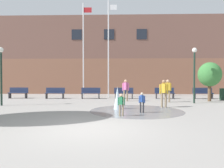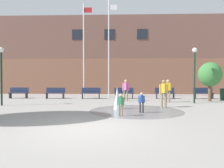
% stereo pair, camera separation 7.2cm
% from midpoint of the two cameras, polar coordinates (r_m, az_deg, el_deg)
% --- Properties ---
extents(ground_plane, '(100.00, 100.00, 0.00)m').
position_cam_midpoint_polar(ground_plane, '(7.39, -6.45, -11.52)').
color(ground_plane, gray).
extents(library_building, '(36.00, 6.05, 8.55)m').
position_cam_midpoint_polar(library_building, '(26.71, -0.27, 7.00)').
color(library_building, brown).
rests_on(library_building, ground).
extents(splash_fountain, '(4.82, 4.82, 1.23)m').
position_cam_midpoint_polar(splash_fountain, '(11.62, 3.89, -5.22)').
color(splash_fountain, gray).
rests_on(splash_fountain, ground).
extents(park_bench_far_left, '(1.60, 0.44, 0.91)m').
position_cam_midpoint_polar(park_bench_far_left, '(20.16, -23.09, -2.08)').
color(park_bench_far_left, '#28282D').
rests_on(park_bench_far_left, ground).
extents(park_bench_under_left_flagpole, '(1.60, 0.44, 0.91)m').
position_cam_midpoint_polar(park_bench_under_left_flagpole, '(18.88, -14.48, -2.24)').
color(park_bench_under_left_flagpole, '#28282D').
rests_on(park_bench_under_left_flagpole, ground).
extents(park_bench_center, '(1.60, 0.44, 0.91)m').
position_cam_midpoint_polar(park_bench_center, '(18.31, -5.42, -2.31)').
color(park_bench_center, '#28282D').
rests_on(park_bench_center, ground).
extents(park_bench_under_right_flagpole, '(1.60, 0.44, 0.91)m').
position_cam_midpoint_polar(park_bench_under_right_flagpole, '(18.13, 3.26, -2.34)').
color(park_bench_under_right_flagpole, '#28282D').
rests_on(park_bench_under_right_flagpole, ground).
extents(park_bench_near_trashcan, '(1.60, 0.44, 0.91)m').
position_cam_midpoint_polar(park_bench_near_trashcan, '(18.66, 13.76, -2.27)').
color(park_bench_near_trashcan, '#28282D').
rests_on(park_bench_near_trashcan, ground).
extents(park_bench_far_right, '(1.60, 0.44, 0.91)m').
position_cam_midpoint_polar(park_bench_far_right, '(19.54, 22.83, -2.18)').
color(park_bench_far_right, '#28282D').
rests_on(park_bench_far_right, ground).
extents(adult_watching, '(0.50, 0.39, 1.59)m').
position_cam_midpoint_polar(adult_watching, '(12.90, 13.51, -1.85)').
color(adult_watching, '#89755B').
rests_on(adult_watching, ground).
extents(child_in_fountain, '(0.31, 0.24, 0.99)m').
position_cam_midpoint_polar(child_in_fountain, '(9.66, 2.52, -4.99)').
color(child_in_fountain, '#89755B').
rests_on(child_in_fountain, ground).
extents(adult_near_bench, '(0.50, 0.39, 1.59)m').
position_cam_midpoint_polar(adult_near_bench, '(16.12, 3.74, -1.18)').
color(adult_near_bench, '#89755B').
rests_on(adult_near_bench, ground).
extents(child_with_pink_shirt, '(0.31, 0.24, 0.99)m').
position_cam_midpoint_polar(child_with_pink_shirt, '(10.67, 7.92, -4.40)').
color(child_with_pink_shirt, '#28282D').
rests_on(child_with_pink_shirt, ground).
extents(teen_by_trashcan, '(0.50, 0.23, 1.59)m').
position_cam_midpoint_polar(teen_by_trashcan, '(15.85, 14.50, -1.27)').
color(teen_by_trashcan, '#89755B').
rests_on(teen_by_trashcan, ground).
extents(flagpole_left, '(0.80, 0.10, 8.40)m').
position_cam_midpoint_polar(flagpole_left, '(19.93, -7.24, 9.43)').
color(flagpole_left, silver).
rests_on(flagpole_left, ground).
extents(flagpole_right, '(0.80, 0.10, 8.62)m').
position_cam_midpoint_polar(flagpole_right, '(19.71, -0.68, 9.86)').
color(flagpole_right, silver).
rests_on(flagpole_right, ground).
extents(lamp_post_left_lane, '(0.32, 0.32, 3.59)m').
position_cam_midpoint_polar(lamp_post_left_lane, '(15.10, -26.83, 3.96)').
color(lamp_post_left_lane, '#192D23').
rests_on(lamp_post_left_lane, ground).
extents(lamp_post_right_lane, '(0.32, 0.32, 3.74)m').
position_cam_midpoint_polar(lamp_post_right_lane, '(15.77, 20.88, 4.22)').
color(lamp_post_right_lane, '#192D23').
rests_on(lamp_post_right_lane, ground).
extents(trash_can, '(0.56, 0.56, 0.90)m').
position_cam_midpoint_polar(trash_can, '(19.23, 27.26, -2.37)').
color(trash_can, '#193323').
rests_on(trash_can, ground).
extents(street_tree_near_building, '(1.66, 1.66, 2.86)m').
position_cam_midpoint_polar(street_tree_near_building, '(17.47, 24.33, 2.25)').
color(street_tree_near_building, brown).
rests_on(street_tree_near_building, ground).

